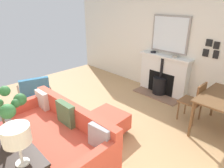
{
  "coord_description": "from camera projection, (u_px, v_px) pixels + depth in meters",
  "views": [
    {
      "loc": [
        1.86,
        2.87,
        2.31
      ],
      "look_at": [
        -0.64,
        0.29,
        0.79
      ],
      "focal_mm": 31.82,
      "sensor_mm": 36.0,
      "label": 1
    }
  ],
  "objects": [
    {
      "name": "ground_plane",
      "position": [
        79.0,
        125.0,
        3.99
      ],
      "size": [
        5.34,
        6.23,
        0.01
      ],
      "primitive_type": "cube",
      "color": "tan"
    },
    {
      "name": "wall_left",
      "position": [
        160.0,
        37.0,
        5.14
      ],
      "size": [
        0.12,
        6.23,
        2.85
      ],
      "primitive_type": "cube",
      "color": "silver",
      "rests_on": "ground"
    },
    {
      "name": "fireplace",
      "position": [
        163.0,
        77.0,
        5.18
      ],
      "size": [
        0.6,
        1.39,
        1.04
      ],
      "color": "brown",
      "rests_on": "ground"
    },
    {
      "name": "mirror_over_mantel",
      "position": [
        170.0,
        34.0,
        4.83
      ],
      "size": [
        0.04,
        0.98,
        0.89
      ],
      "color": "gray"
    },
    {
      "name": "mantel_bowl_near",
      "position": [
        153.0,
        52.0,
        5.2
      ],
      "size": [
        0.14,
        0.14,
        0.04
      ],
      "color": "black",
      "rests_on": "fireplace"
    },
    {
      "name": "mantel_bowl_far",
      "position": [
        175.0,
        56.0,
        4.79
      ],
      "size": [
        0.13,
        0.13,
        0.05
      ],
      "color": "#9E9384",
      "rests_on": "fireplace"
    },
    {
      "name": "sofa",
      "position": [
        58.0,
        135.0,
        3.12
      ],
      "size": [
        0.91,
        2.06,
        0.83
      ],
      "color": "#B2B2B7",
      "rests_on": "ground"
    },
    {
      "name": "ottoman",
      "position": [
        109.0,
        121.0,
        3.68
      ],
      "size": [
        0.6,
        0.68,
        0.39
      ],
      "color": "#B2B2B7",
      "rests_on": "ground"
    },
    {
      "name": "armchair_accent",
      "position": [
        34.0,
        90.0,
        4.45
      ],
      "size": [
        0.8,
        0.74,
        0.79
      ],
      "color": "#4C3321",
      "rests_on": "ground"
    },
    {
      "name": "console_table",
      "position": [
        4.0,
        141.0,
        2.52
      ],
      "size": [
        0.42,
        1.67,
        0.73
      ],
      "color": "black",
      "rests_on": "ground"
    },
    {
      "name": "table_lamp_far_end",
      "position": [
        17.0,
        136.0,
        1.94
      ],
      "size": [
        0.28,
        0.28,
        0.46
      ],
      "color": "beige",
      "rests_on": "console_table"
    },
    {
      "name": "potted_plant",
      "position": [
        2.0,
        109.0,
        2.19
      ],
      "size": [
        0.51,
        0.47,
        0.72
      ],
      "color": "silver",
      "rests_on": "console_table"
    },
    {
      "name": "dining_chair_near_fireplace",
      "position": [
        195.0,
        99.0,
        3.91
      ],
      "size": [
        0.4,
        0.4,
        0.85
      ],
      "color": "brown",
      "rests_on": "ground"
    },
    {
      "name": "photo_gallery_row",
      "position": [
        211.0,
        49.0,
        4.24
      ],
      "size": [
        0.02,
        0.33,
        0.38
      ],
      "color": "black"
    }
  ]
}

